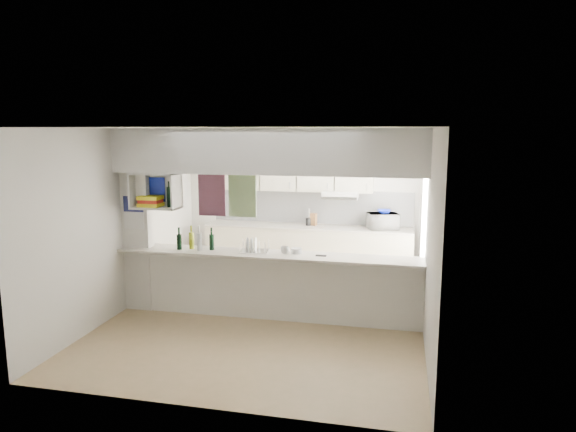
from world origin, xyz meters
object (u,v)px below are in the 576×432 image
(microwave, at_px, (383,221))
(wine_bottles, at_px, (195,241))
(dish_rack, at_px, (254,246))
(bowl, at_px, (384,212))

(microwave, xyz_separation_m, wine_bottles, (-2.50, -2.09, -0.01))
(dish_rack, bearing_deg, wine_bottles, 177.50)
(microwave, relative_size, dish_rack, 1.19)
(bowl, height_order, wine_bottles, wine_bottles)
(microwave, relative_size, bowl, 2.09)
(microwave, bearing_deg, bowl, 175.21)
(bowl, height_order, dish_rack, bowl)
(bowl, relative_size, wine_bottles, 0.45)
(dish_rack, relative_size, wine_bottles, 0.79)
(microwave, bearing_deg, wine_bottles, 23.78)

